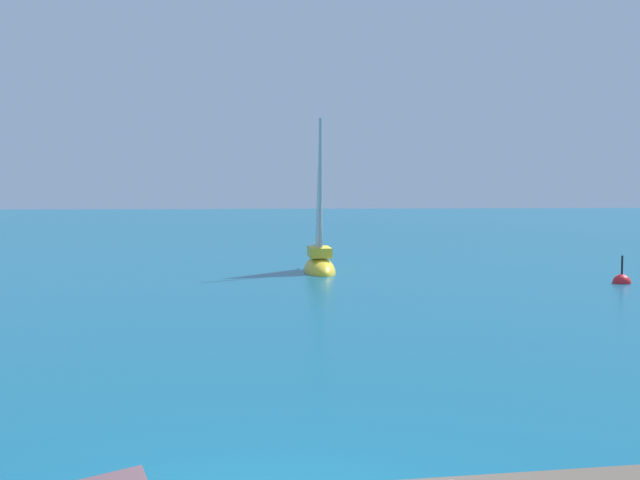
% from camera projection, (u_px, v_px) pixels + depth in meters
% --- Properties ---
extents(sailboat_near, '(1.17, 3.12, 5.72)m').
position_uv_depth(sailboat_near, '(319.00, 263.00, 30.09)').
color(sailboat_near, yellow).
rests_on(sailboat_near, ground).
extents(marker_buoy, '(0.56, 0.56, 1.13)m').
position_uv_depth(marker_buoy, '(622.00, 283.00, 26.91)').
color(marker_buoy, red).
rests_on(marker_buoy, ground).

